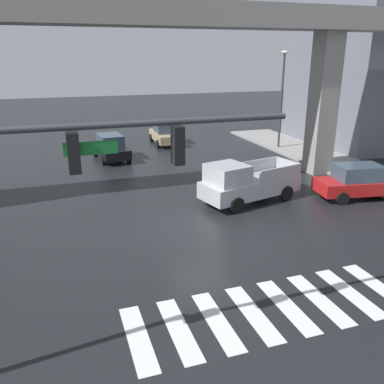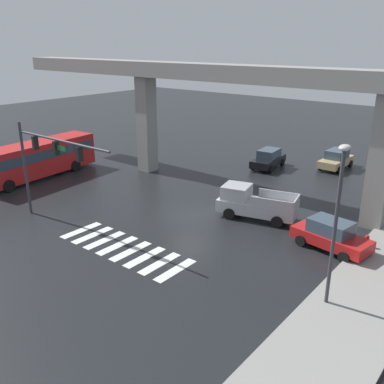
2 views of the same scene
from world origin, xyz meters
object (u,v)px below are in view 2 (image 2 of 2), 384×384
at_px(sedan_red, 331,235).
at_px(fire_hydrant, 367,242).
at_px(city_bus, 37,158).
at_px(street_lamp_near_corner, 337,209).
at_px(sedan_black, 268,159).
at_px(pickup_truck, 253,203).
at_px(traffic_signal_mast, 46,154).
at_px(sedan_tan, 336,159).

xyz_separation_m(sedan_red, fire_hydrant, (1.59, 1.31, -0.42)).
bearing_deg(city_bus, street_lamp_near_corner, -5.61).
bearing_deg(fire_hydrant, sedan_black, 138.71).
bearing_deg(fire_hydrant, pickup_truck, -179.09).
xyz_separation_m(city_bus, fire_hydrant, (26.22, 3.99, -1.29)).
bearing_deg(traffic_signal_mast, sedan_black, 77.50).
bearing_deg(sedan_tan, sedan_black, -142.56).
height_order(pickup_truck, fire_hydrant, pickup_truck).
bearing_deg(sedan_tan, fire_hydrant, -62.88).
bearing_deg(street_lamp_near_corner, sedan_tan, 110.38).
height_order(street_lamp_near_corner, fire_hydrant, street_lamp_near_corner).
relative_size(pickup_truck, fire_hydrant, 6.36).
xyz_separation_m(street_lamp_near_corner, fire_hydrant, (-0.40, 6.60, -4.13)).
relative_size(city_bus, fire_hydrant, 12.94).
height_order(sedan_tan, street_lamp_near_corner, street_lamp_near_corner).
relative_size(traffic_signal_mast, fire_hydrant, 10.22).
xyz_separation_m(sedan_black, fire_hydrant, (12.38, -10.87, -0.42)).
distance_m(city_bus, sedan_tan, 26.42).
height_order(traffic_signal_mast, street_lamp_near_corner, street_lamp_near_corner).
relative_size(pickup_truck, sedan_black, 1.22).
bearing_deg(sedan_tan, pickup_truck, -89.44).
height_order(city_bus, traffic_signal_mast, traffic_signal_mast).
distance_m(city_bus, fire_hydrant, 26.55).
distance_m(pickup_truck, sedan_tan, 14.73).
distance_m(sedan_black, sedan_tan, 6.16).
relative_size(sedan_tan, traffic_signal_mast, 0.50).
relative_size(sedan_red, street_lamp_near_corner, 0.63).
bearing_deg(street_lamp_near_corner, city_bus, 174.39).
distance_m(city_bus, traffic_signal_mast, 11.03).
bearing_deg(sedan_tan, street_lamp_near_corner, -69.62).
xyz_separation_m(pickup_truck, sedan_red, (5.75, -1.20, -0.14)).
bearing_deg(pickup_truck, sedan_tan, 90.56).
distance_m(pickup_truck, city_bus, 19.29).
bearing_deg(street_lamp_near_corner, fire_hydrant, 93.47).
xyz_separation_m(sedan_red, sedan_tan, (-5.89, 15.93, 0.00)).
bearing_deg(sedan_tan, sedan_red, -69.69).
relative_size(city_bus, sedan_tan, 2.54).
relative_size(street_lamp_near_corner, fire_hydrant, 8.52).
distance_m(traffic_signal_mast, street_lamp_near_corner, 17.31).
distance_m(pickup_truck, fire_hydrant, 7.36).
xyz_separation_m(city_bus, street_lamp_near_corner, (26.62, -2.61, 2.83)).
relative_size(sedan_tan, street_lamp_near_corner, 0.60).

